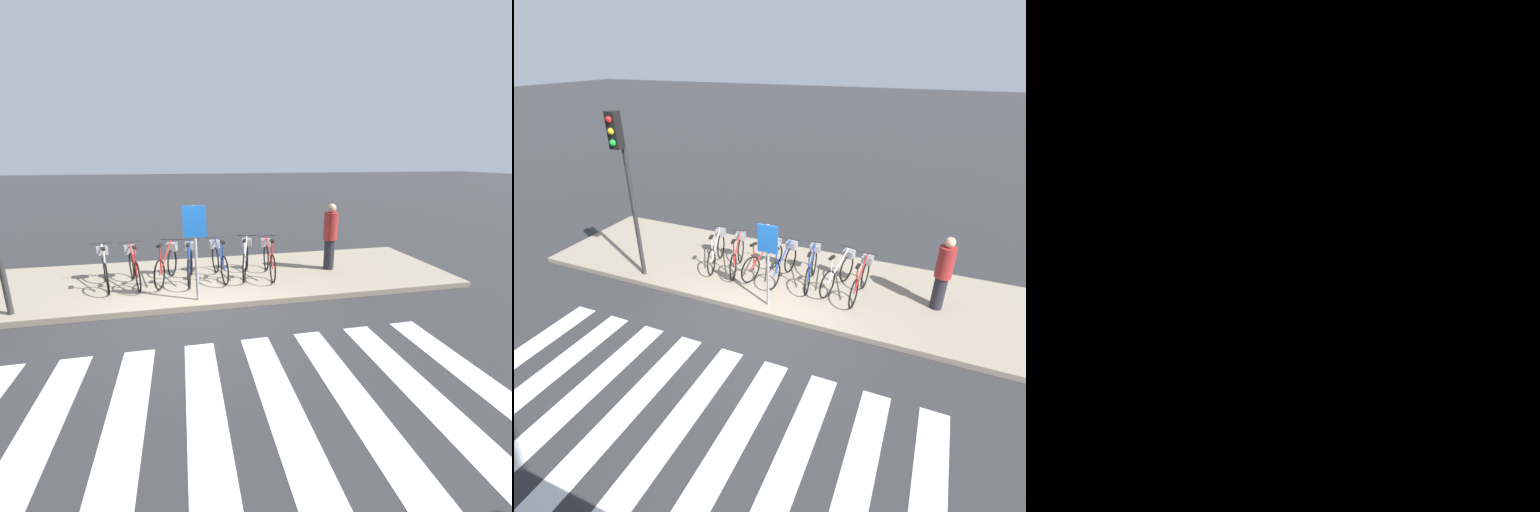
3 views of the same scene
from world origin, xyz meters
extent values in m
plane|color=#2D2D30|center=(0.00, 0.00, 0.00)|extent=(120.00, 120.00, 0.00)
cube|color=gray|center=(0.00, 1.65, 0.06)|extent=(12.47, 3.30, 0.12)
torus|color=black|center=(-1.74, 1.00, 0.45)|extent=(0.20, 0.65, 0.66)
torus|color=black|center=(-1.97, 1.88, 0.45)|extent=(0.20, 0.65, 0.66)
cylinder|color=beige|center=(-1.86, 1.44, 0.72)|extent=(0.26, 0.90, 0.56)
cylinder|color=beige|center=(-1.78, 1.12, 0.75)|extent=(0.04, 0.04, 0.60)
cube|color=black|center=(-1.78, 1.12, 1.07)|extent=(0.12, 0.21, 0.04)
cylinder|color=#262626|center=(-1.97, 1.88, 1.01)|extent=(0.45, 0.14, 0.02)
cube|color=gray|center=(-1.98, 1.93, 0.83)|extent=(0.28, 0.25, 0.18)
torus|color=black|center=(-1.13, 0.98, 0.45)|extent=(0.21, 0.65, 0.66)
torus|color=black|center=(-1.37, 1.86, 0.45)|extent=(0.21, 0.65, 0.66)
cylinder|color=red|center=(-1.25, 1.42, 0.72)|extent=(0.27, 0.90, 0.56)
cylinder|color=red|center=(-1.17, 1.10, 0.75)|extent=(0.04, 0.04, 0.60)
cube|color=black|center=(-1.17, 1.10, 1.07)|extent=(0.12, 0.21, 0.04)
cylinder|color=#262626|center=(-1.37, 1.86, 1.01)|extent=(0.45, 0.14, 0.02)
cube|color=gray|center=(-1.39, 1.91, 0.83)|extent=(0.28, 0.26, 0.18)
torus|color=black|center=(-0.70, 1.03, 0.45)|extent=(0.21, 0.65, 0.66)
torus|color=black|center=(-0.45, 1.91, 0.45)|extent=(0.21, 0.65, 0.66)
cylinder|color=red|center=(-0.57, 1.47, 0.72)|extent=(0.28, 0.90, 0.56)
cylinder|color=red|center=(-0.66, 1.15, 0.75)|extent=(0.04, 0.04, 0.60)
cube|color=black|center=(-0.66, 1.15, 1.07)|extent=(0.12, 0.21, 0.04)
cylinder|color=#262626|center=(-0.45, 1.91, 1.01)|extent=(0.45, 0.15, 0.02)
cube|color=gray|center=(-0.44, 1.95, 0.83)|extent=(0.28, 0.26, 0.18)
torus|color=black|center=(-0.08, 0.98, 0.45)|extent=(0.09, 0.66, 0.66)
torus|color=black|center=(-0.01, 1.88, 0.45)|extent=(0.09, 0.66, 0.66)
cylinder|color=navy|center=(-0.04, 1.43, 0.72)|extent=(0.10, 0.92, 0.56)
cylinder|color=navy|center=(-0.07, 1.10, 0.75)|extent=(0.03, 0.03, 0.60)
cube|color=black|center=(-0.07, 1.10, 1.07)|extent=(0.09, 0.20, 0.04)
cylinder|color=#262626|center=(-0.01, 1.88, 1.01)|extent=(0.46, 0.06, 0.02)
cube|color=gray|center=(0.00, 1.93, 0.83)|extent=(0.25, 0.22, 0.18)
torus|color=black|center=(0.71, 1.05, 0.45)|extent=(0.12, 0.66, 0.66)
torus|color=black|center=(0.59, 1.95, 0.45)|extent=(0.12, 0.66, 0.66)
cylinder|color=navy|center=(0.65, 1.50, 0.72)|extent=(0.15, 0.92, 0.56)
cylinder|color=navy|center=(0.69, 1.17, 0.75)|extent=(0.04, 0.04, 0.60)
cube|color=black|center=(0.69, 1.17, 1.07)|extent=(0.10, 0.21, 0.04)
cylinder|color=#262626|center=(0.59, 1.95, 1.01)|extent=(0.46, 0.08, 0.02)
cube|color=gray|center=(0.58, 2.00, 0.83)|extent=(0.26, 0.23, 0.18)
torus|color=black|center=(1.16, 1.10, 0.45)|extent=(0.20, 0.65, 0.66)
torus|color=black|center=(1.38, 1.98, 0.45)|extent=(0.20, 0.65, 0.66)
cylinder|color=silver|center=(1.27, 1.54, 0.72)|extent=(0.26, 0.90, 0.56)
cylinder|color=silver|center=(1.19, 1.22, 0.75)|extent=(0.04, 0.04, 0.60)
cube|color=black|center=(1.19, 1.22, 1.07)|extent=(0.12, 0.21, 0.04)
cylinder|color=#262626|center=(1.38, 1.98, 1.01)|extent=(0.45, 0.14, 0.02)
cube|color=gray|center=(1.39, 2.03, 0.83)|extent=(0.28, 0.25, 0.18)
torus|color=black|center=(1.78, 0.93, 0.45)|extent=(0.09, 0.66, 0.66)
torus|color=black|center=(1.85, 1.84, 0.45)|extent=(0.09, 0.66, 0.66)
cylinder|color=red|center=(1.82, 1.39, 0.72)|extent=(0.10, 0.92, 0.56)
cylinder|color=red|center=(1.79, 1.06, 0.75)|extent=(0.03, 0.03, 0.60)
cube|color=black|center=(1.79, 1.06, 1.07)|extent=(0.08, 0.20, 0.04)
cylinder|color=#262626|center=(1.85, 1.84, 1.01)|extent=(0.46, 0.06, 0.02)
cube|color=gray|center=(1.85, 1.89, 0.83)|extent=(0.25, 0.22, 0.18)
cylinder|color=#23232D|center=(3.44, 1.62, 0.50)|extent=(0.26, 0.26, 0.76)
cylinder|color=maroon|center=(3.44, 1.62, 1.22)|extent=(0.34, 0.34, 0.68)
sphere|color=tan|center=(3.44, 1.62, 1.67)|extent=(0.22, 0.22, 0.22)
cylinder|color=#2D2D2D|center=(-3.30, 0.35, 2.05)|extent=(0.10, 0.10, 3.86)
cube|color=black|center=(-3.30, 0.17, 3.61)|extent=(0.24, 0.20, 0.75)
sphere|color=red|center=(-3.30, 0.07, 3.83)|extent=(0.14, 0.14, 0.14)
sphere|color=gold|center=(-3.30, 0.07, 3.60)|extent=(0.14, 0.14, 0.14)
sphere|color=green|center=(-3.30, 0.07, 3.37)|extent=(0.14, 0.14, 0.14)
cylinder|color=#99999E|center=(0.07, 0.30, 1.06)|extent=(0.06, 0.06, 1.89)
cube|color=#1959B2|center=(0.07, 0.28, 1.71)|extent=(0.44, 0.03, 0.60)
camera|label=1|loc=(-0.13, -6.16, 2.86)|focal=24.00mm
camera|label=2|loc=(2.95, -6.36, 5.07)|focal=28.00mm
camera|label=3|loc=(4.02, -5.98, 2.10)|focal=24.00mm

